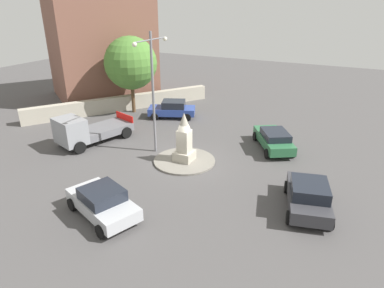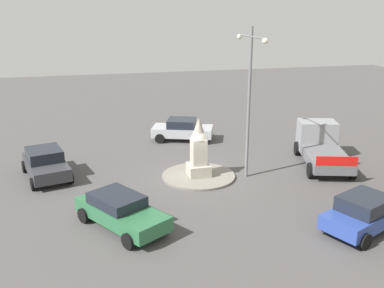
% 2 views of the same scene
% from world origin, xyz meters
% --- Properties ---
extents(ground_plane, '(80.00, 80.00, 0.00)m').
position_xyz_m(ground_plane, '(0.00, 0.00, 0.00)').
color(ground_plane, '#4F4C4C').
extents(traffic_island, '(3.92, 3.92, 0.12)m').
position_xyz_m(traffic_island, '(0.00, 0.00, 0.06)').
color(traffic_island, gray).
rests_on(traffic_island, ground).
extents(monument, '(1.14, 1.14, 3.15)m').
position_xyz_m(monument, '(0.00, 0.00, 1.52)').
color(monument, '#B2AA99').
rests_on(monument, traffic_island).
extents(streetlamp, '(3.58, 0.28, 7.83)m').
position_xyz_m(streetlamp, '(0.54, 2.51, 4.73)').
color(streetlamp, slate).
rests_on(streetlamp, ground).
extents(car_green_passing, '(4.60, 3.73, 1.38)m').
position_xyz_m(car_green_passing, '(4.54, -4.55, 0.73)').
color(car_green_passing, '#2D6B42').
rests_on(car_green_passing, ground).
extents(car_silver_waiting, '(3.15, 4.45, 1.47)m').
position_xyz_m(car_silver_waiting, '(-6.91, 0.72, 0.75)').
color(car_silver_waiting, '#B7BABF').
rests_on(car_silver_waiting, ground).
extents(car_dark_grey_far_side, '(4.36, 2.85, 1.54)m').
position_xyz_m(car_dark_grey_far_side, '(-2.01, -7.89, 0.79)').
color(car_dark_grey_far_side, '#38383D').
rests_on(car_dark_grey_far_side, ground).
extents(car_blue_parked_left, '(3.15, 4.34, 1.51)m').
position_xyz_m(car_blue_parked_left, '(7.24, 5.02, 0.77)').
color(car_blue_parked_left, '#2D479E').
rests_on(car_blue_parked_left, ground).
extents(truck_grey_approaching, '(5.71, 3.72, 2.17)m').
position_xyz_m(truck_grey_approaching, '(-0.56, 7.55, 1.00)').
color(truck_grey_approaching, gray).
rests_on(truck_grey_approaching, ground).
extents(stone_boundary_wall, '(14.77, 10.41, 1.34)m').
position_xyz_m(stone_boundary_wall, '(6.99, 10.22, 0.67)').
color(stone_boundary_wall, '#B2AA99').
rests_on(stone_boundary_wall, ground).
extents(corner_building, '(12.60, 12.57, 10.76)m').
position_xyz_m(corner_building, '(10.38, 15.17, 5.38)').
color(corner_building, brown).
rests_on(corner_building, ground).
extents(tree_near_wall, '(4.58, 4.58, 6.74)m').
position_xyz_m(tree_near_wall, '(7.02, 8.99, 4.44)').
color(tree_near_wall, brown).
rests_on(tree_near_wall, ground).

